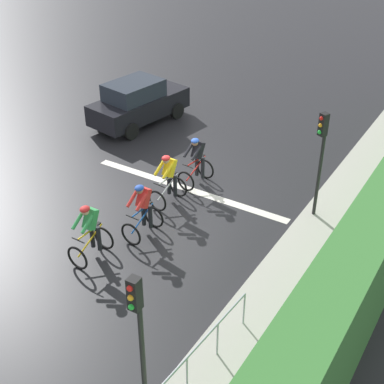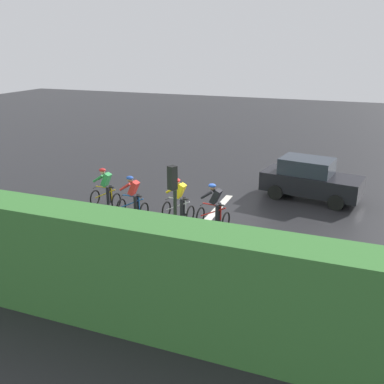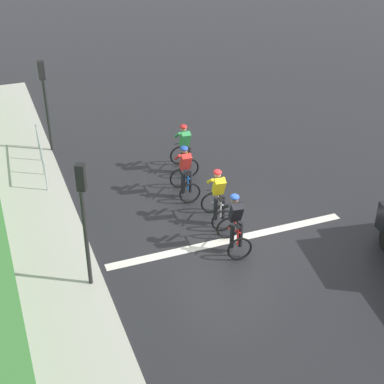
{
  "view_description": "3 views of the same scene",
  "coord_description": "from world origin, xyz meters",
  "views": [
    {
      "loc": [
        -7.97,
        12.5,
        9.09
      ],
      "look_at": [
        -0.98,
        1.23,
        0.89
      ],
      "focal_mm": 50.88,
      "sensor_mm": 36.0,
      "label": 1
    },
    {
      "loc": [
        -13.92,
        -4.98,
        6.36
      ],
      "look_at": [
        -0.1,
        0.31,
        1.27
      ],
      "focal_mm": 40.47,
      "sensor_mm": 36.0,
      "label": 2
    },
    {
      "loc": [
        -5.74,
        -12.14,
        9.2
      ],
      "look_at": [
        -0.63,
        1.16,
        1.0
      ],
      "focal_mm": 54.54,
      "sensor_mm": 36.0,
      "label": 3
    }
  ],
  "objects": [
    {
      "name": "cyclist_lead",
      "position": [
        0.28,
        4.2,
        0.8
      ],
      "size": [
        0.71,
        1.1,
        1.66
      ],
      "color": "black",
      "rests_on": "ground"
    },
    {
      "name": "ground_plane",
      "position": [
        0.0,
        0.0,
        0.0
      ],
      "size": [
        80.0,
        80.0,
        0.0
      ],
      "primitive_type": "plane",
      "color": "black"
    },
    {
      "name": "pedestrian_railing_kerbside",
      "position": [
        -4.18,
        5.97,
        0.78
      ],
      "size": [
        0.24,
        3.29,
        1.03
      ],
      "color": "#999EA3",
      "rests_on": "ground"
    },
    {
      "name": "cyclist_fourth",
      "position": [
        -0.07,
        -0.53,
        0.8
      ],
      "size": [
        0.8,
        1.15,
        1.66
      ],
      "color": "black",
      "rests_on": "ground"
    },
    {
      "name": "road_marking_stop_line",
      "position": [
        0.0,
        -0.09,
        0.0
      ],
      "size": [
        7.0,
        0.3,
        0.01
      ],
      "primitive_type": "cube",
      "color": "silver",
      "rests_on": "ground"
    },
    {
      "name": "traffic_light_far_junction",
      "position": [
        -3.66,
        7.29,
        2.22
      ],
      "size": [
        0.21,
        0.31,
        3.34
      ],
      "color": "black",
      "rests_on": "ground"
    },
    {
      "name": "cyclist_second",
      "position": [
        -0.28,
        2.66,
        0.8
      ],
      "size": [
        0.73,
        1.11,
        1.66
      ],
      "color": "black",
      "rests_on": "ground"
    },
    {
      "name": "traffic_light_near_crossing",
      "position": [
        -3.98,
        -0.64,
        2.22
      ],
      "size": [
        0.27,
        0.29,
        3.34
      ],
      "color": "black",
      "rests_on": "ground"
    },
    {
      "name": "cyclist_mid",
      "position": [
        0.06,
        0.9,
        0.8
      ],
      "size": [
        0.77,
        1.13,
        1.66
      ],
      "color": "black",
      "rests_on": "ground"
    },
    {
      "name": "sidewalk_kerb",
      "position": [
        -5.08,
        2.0,
        0.06
      ],
      "size": [
        2.8,
        25.89,
        0.12
      ],
      "primitive_type": "cube",
      "color": "#ADA89E",
      "rests_on": "ground"
    }
  ]
}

